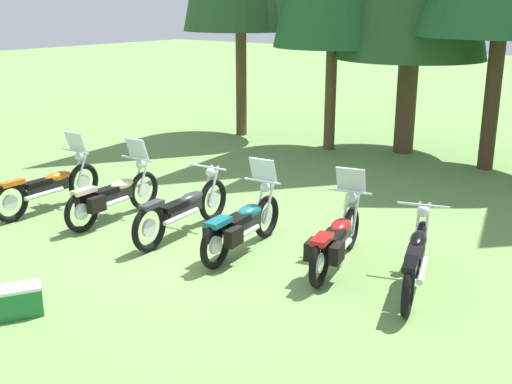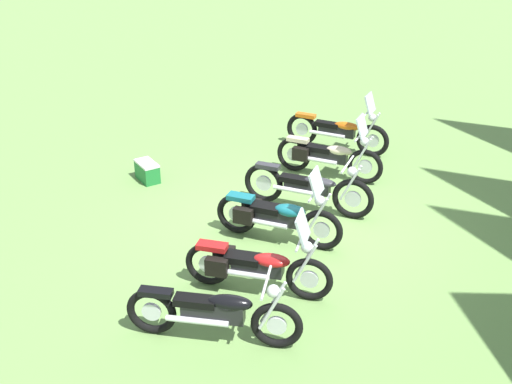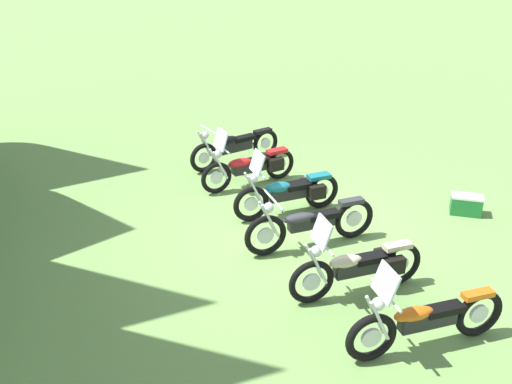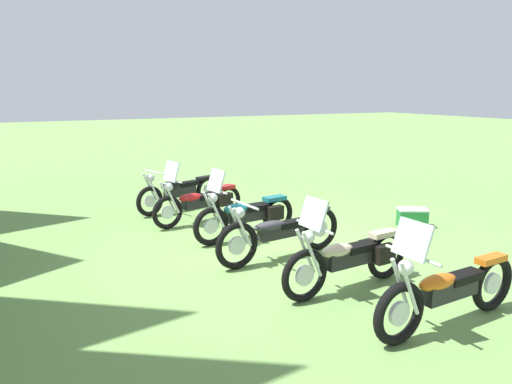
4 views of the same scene
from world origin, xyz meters
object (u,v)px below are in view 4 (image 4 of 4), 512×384
at_px(motorcycle_0, 448,290).
at_px(motorcycle_5, 179,191).
at_px(motorcycle_3, 247,214).
at_px(motorcycle_2, 280,232).
at_px(motorcycle_4, 200,201).
at_px(motorcycle_1, 349,257).
at_px(picnic_cooler, 412,218).

relative_size(motorcycle_0, motorcycle_5, 1.05).
distance_m(motorcycle_0, motorcycle_3, 4.14).
relative_size(motorcycle_2, motorcycle_3, 1.11).
xyz_separation_m(motorcycle_3, motorcycle_4, (1.44, 0.38, -0.01)).
relative_size(motorcycle_0, motorcycle_1, 1.06).
xyz_separation_m(motorcycle_2, picnic_cooler, (0.36, -3.30, -0.26)).
bearing_deg(motorcycle_5, motorcycle_3, 81.10).
xyz_separation_m(motorcycle_0, motorcycle_3, (4.10, 0.55, 0.01)).
xyz_separation_m(motorcycle_3, motorcycle_5, (2.64, 0.44, -0.02)).
bearing_deg(motorcycle_5, motorcycle_4, 74.52).
xyz_separation_m(motorcycle_4, motorcycle_5, (1.20, 0.06, -0.01)).
relative_size(motorcycle_2, motorcycle_5, 1.08).
height_order(motorcycle_0, motorcycle_1, motorcycle_0).
xyz_separation_m(motorcycle_1, motorcycle_2, (1.48, 0.24, -0.02)).
distance_m(motorcycle_2, motorcycle_3, 1.24).
bearing_deg(motorcycle_3, motorcycle_4, -82.10).
relative_size(motorcycle_1, picnic_cooler, 3.35).
xyz_separation_m(motorcycle_2, motorcycle_4, (2.68, 0.37, 0.00)).
bearing_deg(motorcycle_5, picnic_cooler, 118.30).
distance_m(motorcycle_0, motorcycle_2, 2.92).
bearing_deg(motorcycle_3, motorcycle_0, 90.77).
distance_m(motorcycle_0, motorcycle_5, 6.82).
xyz_separation_m(motorcycle_1, picnic_cooler, (1.84, -3.06, -0.27)).
height_order(motorcycle_1, motorcycle_3, motorcycle_1).
bearing_deg(motorcycle_4, motorcycle_2, 84.45).
bearing_deg(picnic_cooler, motorcycle_3, 75.03).
bearing_deg(motorcycle_1, motorcycle_2, -84.67).
height_order(motorcycle_2, motorcycle_5, motorcycle_2).
bearing_deg(picnic_cooler, motorcycle_1, 121.00).
relative_size(motorcycle_1, motorcycle_2, 0.91).
height_order(motorcycle_1, motorcycle_5, motorcycle_1).
bearing_deg(picnic_cooler, motorcycle_5, 46.67).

